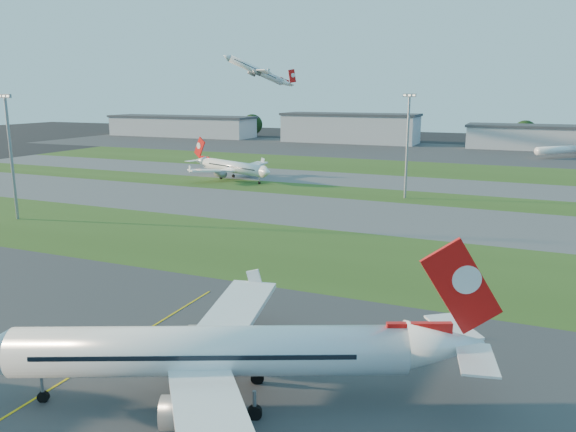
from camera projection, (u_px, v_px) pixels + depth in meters
The scene contains 20 objects.
grass_strip_a at pixel (251, 247), 96.89m from camera, with size 300.00×34.00×0.01m, color #304B19.
taxiway_a at pixel (317, 211), 126.48m from camera, with size 300.00×32.00×0.01m, color #515154.
grass_strip_b at pixel (350, 193), 148.90m from camera, with size 300.00×18.00×0.01m, color #304B19.
taxiway_b at pixel (372, 181), 168.62m from camera, with size 300.00×26.00×0.01m, color #515154.
grass_strip_c at pixel (396, 168), 198.21m from camera, with size 300.00×40.00×0.01m, color #304B19.
apron_far at pixel (426, 151), 252.00m from camera, with size 400.00×80.00×0.01m, color #333335.
yellow_line at pixel (28, 403), 48.34m from camera, with size 0.25×60.00×0.02m, color gold.
airliner_parked at pixel (214, 352), 47.79m from camera, with size 38.82×33.07×12.97m.
airliner_taxiing at pixel (233, 167), 170.73m from camera, with size 32.34×27.49×10.72m.
airliner_departing at pixel (257, 71), 266.92m from camera, with size 27.54×24.14×10.65m.
mini_jet_near at pixel (562, 150), 227.17m from camera, with size 20.88×22.00×9.48m.
light_mast_west at pixel (10, 149), 114.91m from camera, with size 3.20×0.70×25.80m.
light_mast_centre at pixel (408, 139), 138.10m from camera, with size 3.20×0.70×25.80m.
hangar_far_west at pixel (181, 126), 335.48m from camera, with size 91.80×23.00×12.20m.
hangar_west at pixel (350, 128), 294.62m from camera, with size 71.40×23.00×15.20m.
hangar_east at pixel (560, 138), 256.45m from camera, with size 81.60×23.00×11.20m.
tree_far_west at pixel (140, 123), 362.50m from camera, with size 11.00×11.00×12.00m.
tree_west at pixel (252, 124), 333.27m from camera, with size 12.10×12.10×13.20m.
tree_mid_west at pixel (401, 131), 295.22m from camera, with size 9.90×9.90×10.80m.
tree_mid_east at pixel (525, 132), 274.54m from camera, with size 11.55×11.55×12.60m.
Camera 1 is at (42.86, -31.25, 26.28)m, focal length 35.00 mm.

